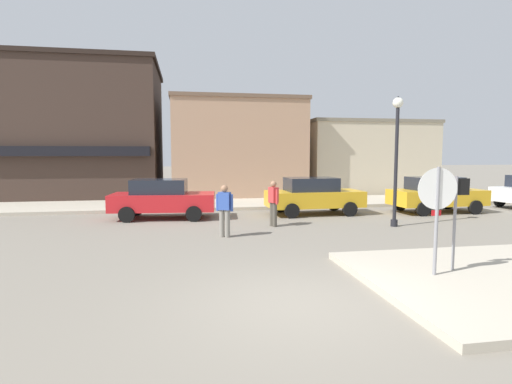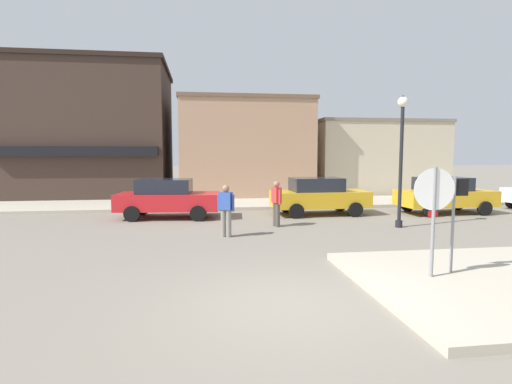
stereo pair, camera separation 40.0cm
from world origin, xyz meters
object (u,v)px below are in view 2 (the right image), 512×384
pedestrian_crossing_near (226,209)px  parked_car_third (444,195)px  stop_sign (434,207)px  pedestrian_crossing_far (276,202)px  one_way_sign (453,215)px  parked_car_nearest (168,198)px  parked_car_second (319,196)px  lamp_post (402,142)px

pedestrian_crossing_near → parked_car_third: bearing=20.7°
pedestrian_crossing_near → stop_sign: bearing=-53.7°
parked_car_third → pedestrian_crossing_far: pedestrian_crossing_far is taller
one_way_sign → parked_car_third: (5.36, 8.46, -0.52)m
parked_car_nearest → parked_car_second: size_ratio=1.02×
parked_car_nearest → stop_sign: bearing=-57.4°
stop_sign → pedestrian_crossing_far: stop_sign is taller
pedestrian_crossing_far → parked_car_second: bearing=47.5°
one_way_sign → lamp_post: bearing=72.1°
pedestrian_crossing_near → pedestrian_crossing_far: 2.43m
stop_sign → parked_car_nearest: size_ratio=0.56×
stop_sign → pedestrian_crossing_near: (-3.70, 5.04, -0.65)m
one_way_sign → pedestrian_crossing_near: one_way_sign is taller
lamp_post → parked_car_third: 5.03m
parked_car_third → stop_sign: bearing=-124.3°
one_way_sign → lamp_post: size_ratio=0.46×
one_way_sign → lamp_post: 6.12m
parked_car_third → pedestrian_crossing_far: bearing=-164.9°
parked_car_nearest → parked_car_third: bearing=-1.7°
parked_car_second → lamp_post: bearing=-59.4°
parked_car_second → stop_sign: bearing=-92.9°
stop_sign → pedestrian_crossing_far: size_ratio=1.43×
pedestrian_crossing_far → parked_car_nearest: bearing=148.2°
parked_car_second → pedestrian_crossing_far: 3.39m
stop_sign → parked_car_second: size_ratio=0.57×
pedestrian_crossing_near → one_way_sign: bearing=-48.5°
stop_sign → one_way_sign: (0.57, 0.22, -0.19)m
stop_sign → parked_car_second: bearing=87.1°
stop_sign → parked_car_nearest: 10.75m
parked_car_second → pedestrian_crossing_near: bearing=-135.8°
parked_car_nearest → parked_car_second: (6.24, 0.05, 0.00)m
pedestrian_crossing_far → one_way_sign: bearing=-69.4°
lamp_post → parked_car_third: size_ratio=1.12×
parked_car_third → pedestrian_crossing_near: pedestrian_crossing_near is taller
one_way_sign → parked_car_third: one_way_sign is taller
lamp_post → parked_car_nearest: (-8.15, 3.20, -2.15)m
parked_car_nearest → pedestrian_crossing_far: 4.65m
one_way_sign → parked_car_nearest: 10.88m
lamp_post → pedestrian_crossing_far: bearing=169.9°
one_way_sign → parked_car_second: 8.88m
parked_car_third → lamp_post: bearing=-141.3°
parked_car_nearest → pedestrian_crossing_near: size_ratio=2.57×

